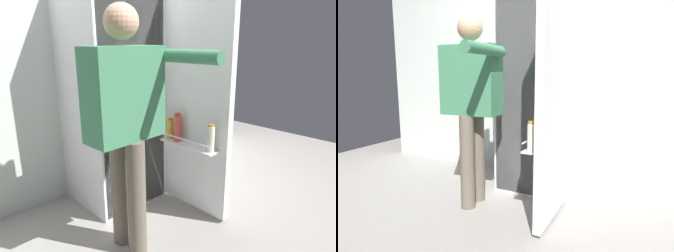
# 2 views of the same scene
# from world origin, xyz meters

# --- Properties ---
(ground_plane) EXTENTS (5.98, 5.98, 0.00)m
(ground_plane) POSITION_xyz_m (0.00, 0.00, 0.00)
(ground_plane) COLOR gray
(kitchen_wall) EXTENTS (4.40, 0.10, 2.66)m
(kitchen_wall) POSITION_xyz_m (0.00, 0.93, 1.33)
(kitchen_wall) COLOR beige
(kitchen_wall) RESTS_ON ground_plane
(refrigerator) EXTENTS (0.70, 1.28, 1.81)m
(refrigerator) POSITION_xyz_m (0.03, 0.51, 0.91)
(refrigerator) COLOR white
(refrigerator) RESTS_ON ground_plane
(person) EXTENTS (0.56, 0.77, 1.58)m
(person) POSITION_xyz_m (-0.34, -0.09, 0.95)
(person) COLOR #665B4C
(person) RESTS_ON ground_plane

